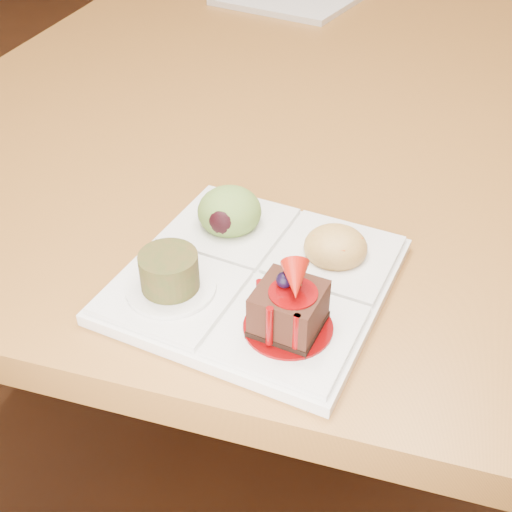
# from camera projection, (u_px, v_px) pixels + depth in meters

# --- Properties ---
(ground) EXTENTS (6.00, 6.00, 0.00)m
(ground) POSITION_uv_depth(u_px,v_px,m) (308.00, 318.00, 1.66)
(ground) COLOR brown
(dining_table) EXTENTS (1.00, 1.80, 0.75)m
(dining_table) POSITION_uv_depth(u_px,v_px,m) (325.00, 62.00, 1.24)
(dining_table) COLOR #9F6429
(dining_table) RESTS_ON ground
(sampler_plate) EXTENTS (0.27, 0.27, 0.09)m
(sampler_plate) POSITION_uv_depth(u_px,v_px,m) (256.00, 267.00, 0.61)
(sampler_plate) COLOR silver
(sampler_plate) RESTS_ON dining_table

